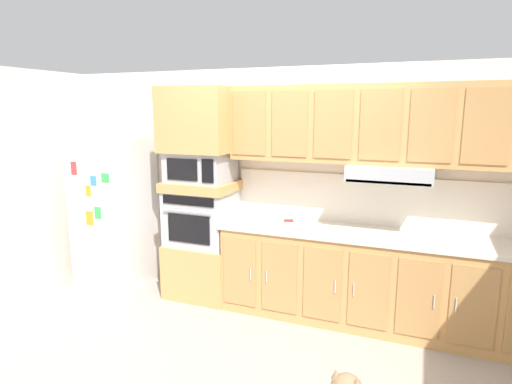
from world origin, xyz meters
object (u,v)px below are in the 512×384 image
(built_in_oven, at_px, (202,217))
(microwave, at_px, (201,167))
(refrigerator, at_px, (115,211))
(screwdriver, at_px, (289,221))

(built_in_oven, distance_m, microwave, 0.56)
(refrigerator, height_order, built_in_oven, refrigerator)
(screwdriver, bearing_deg, built_in_oven, -175.22)
(refrigerator, xyz_separation_m, microwave, (1.13, 0.07, 0.58))
(refrigerator, bearing_deg, screwdriver, 4.05)
(refrigerator, relative_size, screwdriver, 11.11)
(refrigerator, distance_m, built_in_oven, 1.13)
(built_in_oven, relative_size, screwdriver, 4.42)
(refrigerator, xyz_separation_m, built_in_oven, (1.13, 0.07, 0.02))
(built_in_oven, relative_size, microwave, 1.09)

